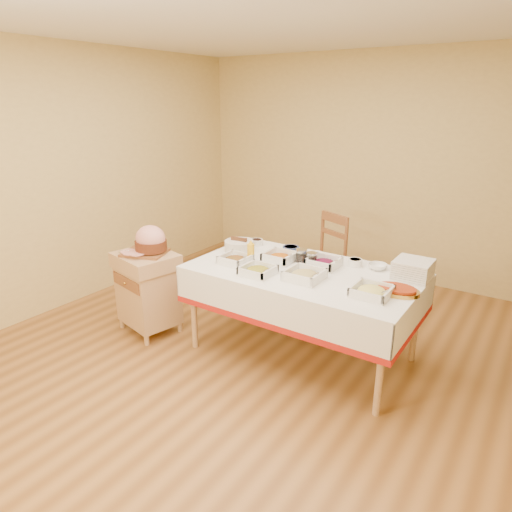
{
  "coord_description": "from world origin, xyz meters",
  "views": [
    {
      "loc": [
        1.9,
        -2.76,
        2.06
      ],
      "look_at": [
        -0.09,
        0.2,
        0.83
      ],
      "focal_mm": 32.0,
      "sensor_mm": 36.0,
      "label": 1
    }
  ],
  "objects": [
    {
      "name": "ham_on_board",
      "position": [
        -1.04,
        -0.08,
        0.86
      ],
      "size": [
        0.39,
        0.37,
        0.26
      ],
      "color": "brown",
      "rests_on": "butcher_cart"
    },
    {
      "name": "small_bowl_left",
      "position": [
        -0.39,
        0.65,
        0.79
      ],
      "size": [
        0.12,
        0.12,
        0.05
      ],
      "color": "white",
      "rests_on": "dining_table"
    },
    {
      "name": "mustard_bottle",
      "position": [
        -0.17,
        0.24,
        0.85
      ],
      "size": [
        0.06,
        0.06,
        0.19
      ],
      "color": "yellow",
      "rests_on": "dining_table"
    },
    {
      "name": "serving_dish_b",
      "position": [
        0.05,
        0.02,
        0.79
      ],
      "size": [
        0.24,
        0.24,
        0.1
      ],
      "color": "white",
      "rests_on": "dining_table"
    },
    {
      "name": "preserve_jar_right",
      "position": [
        0.3,
        0.43,
        0.81
      ],
      "size": [
        0.09,
        0.09,
        0.11
      ],
      "color": "silver",
      "rests_on": "dining_table"
    },
    {
      "name": "bowl_small_imported",
      "position": [
        0.79,
        0.65,
        0.78
      ],
      "size": [
        0.16,
        0.16,
        0.05
      ],
      "primitive_type": "imported",
      "rotation": [
        0.0,
        0.0,
        -0.07
      ],
      "color": "white",
      "rests_on": "dining_table"
    },
    {
      "name": "dining_chair",
      "position": [
        -0.03,
        1.34,
        0.49
      ],
      "size": [
        0.56,
        0.55,
        0.95
      ],
      "color": "brown",
      "rests_on": "ground"
    },
    {
      "name": "plate_stack",
      "position": [
        1.08,
        0.61,
        0.83
      ],
      "size": [
        0.27,
        0.27,
        0.15
      ],
      "color": "white",
      "rests_on": "dining_table"
    },
    {
      "name": "room_shell",
      "position": [
        0.0,
        0.0,
        1.3
      ],
      "size": [
        5.0,
        5.0,
        5.0
      ],
      "color": "#99642F",
      "rests_on": "ground"
    },
    {
      "name": "bowl_white_imported",
      "position": [
        0.23,
        0.66,
        0.78
      ],
      "size": [
        0.16,
        0.16,
        0.03
      ],
      "primitive_type": "imported",
      "rotation": [
        0.0,
        0.0,
        -0.25
      ],
      "color": "white",
      "rests_on": "dining_table"
    },
    {
      "name": "brass_platter",
      "position": [
        1.06,
        0.27,
        0.78
      ],
      "size": [
        0.32,
        0.23,
        0.04
      ],
      "color": "#B48A33",
      "rests_on": "dining_table"
    },
    {
      "name": "serving_dish_e",
      "position": [
        0.03,
        0.38,
        0.8
      ],
      "size": [
        0.25,
        0.24,
        0.12
      ],
      "color": "white",
      "rests_on": "dining_table"
    },
    {
      "name": "serving_dish_d",
      "position": [
        0.93,
        0.12,
        0.79
      ],
      "size": [
        0.26,
        0.26,
        0.1
      ],
      "color": "white",
      "rests_on": "dining_table"
    },
    {
      "name": "small_bowl_mid",
      "position": [
        -0.0,
        0.62,
        0.79
      ],
      "size": [
        0.15,
        0.15,
        0.06
      ],
      "color": "navy",
      "rests_on": "dining_table"
    },
    {
      "name": "bread_basket",
      "position": [
        -0.42,
        0.41,
        0.81
      ],
      "size": [
        0.26,
        0.26,
        0.11
      ],
      "color": "beige",
      "rests_on": "dining_table"
    },
    {
      "name": "serving_dish_a",
      "position": [
        -0.25,
        0.13,
        0.79
      ],
      "size": [
        0.24,
        0.23,
        0.1
      ],
      "color": "white",
      "rests_on": "dining_table"
    },
    {
      "name": "small_bowl_right",
      "position": [
        0.6,
        0.63,
        0.79
      ],
      "size": [
        0.12,
        0.12,
        0.06
      ],
      "color": "white",
      "rests_on": "dining_table"
    },
    {
      "name": "dining_table",
      "position": [
        0.3,
        0.3,
        0.6
      ],
      "size": [
        1.82,
        1.02,
        0.76
      ],
      "color": "tan",
      "rests_on": "ground"
    },
    {
      "name": "butcher_cart",
      "position": [
        -1.08,
        -0.12,
        0.43
      ],
      "size": [
        0.62,
        0.55,
        0.75
      ],
      "color": "tan",
      "rests_on": "ground"
    },
    {
      "name": "serving_dish_f",
      "position": [
        0.4,
        0.46,
        0.8
      ],
      "size": [
        0.25,
        0.24,
        0.12
      ],
      "color": "white",
      "rests_on": "dining_table"
    },
    {
      "name": "preserve_jar_left",
      "position": [
        0.2,
        0.44,
        0.81
      ],
      "size": [
        0.09,
        0.09,
        0.12
      ],
      "color": "silver",
      "rests_on": "dining_table"
    },
    {
      "name": "serving_dish_c",
      "position": [
        0.4,
        0.13,
        0.8
      ],
      "size": [
        0.27,
        0.27,
        0.11
      ],
      "color": "white",
      "rests_on": "dining_table"
    }
  ]
}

